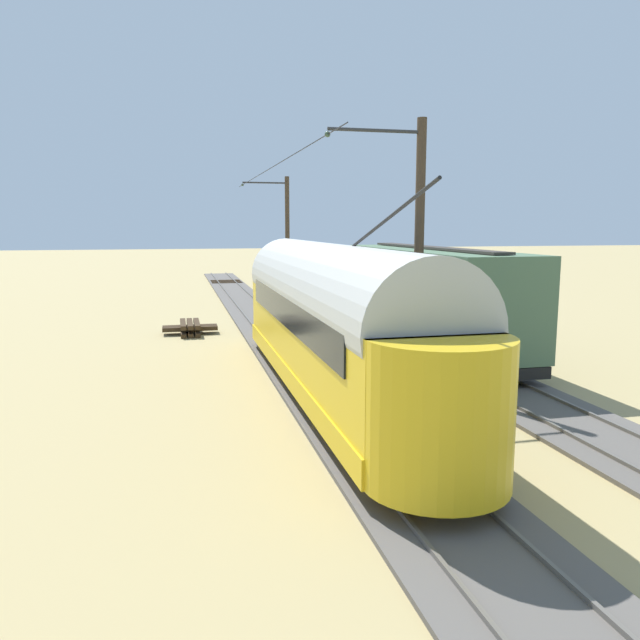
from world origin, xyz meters
name	(u,v)px	position (x,y,z in m)	size (l,w,h in m)	color
ground_plane	(363,355)	(0.00, 0.00, 0.00)	(220.00, 220.00, 0.00)	tan
track_streetcar_siding	(423,349)	(-2.53, -0.31, 0.05)	(2.80, 80.00, 0.18)	#56514C
track_adjacent_siding	(295,355)	(2.53, -0.31, 0.05)	(2.80, 80.00, 0.18)	#56514C
vintage_streetcar	(331,317)	(2.53, 5.00, 2.26)	(2.65, 16.85, 5.40)	gold
boxcar_adjacent	(430,297)	(-2.53, 0.23, 2.16)	(2.96, 11.51, 3.85)	#4C6B4C
catenary_pole_foreground	(286,237)	(-0.15, -16.74, 4.07)	(2.98, 0.28, 7.81)	#423323
catenary_pole_mid_near	(416,250)	(-0.15, 4.58, 4.07)	(2.98, 0.28, 7.81)	#423323
overhead_wire_run	(268,170)	(2.44, -6.78, 7.27)	(2.77, 25.32, 0.18)	black
switch_stand	(377,302)	(-3.86, -9.85, 0.70)	(0.50, 0.30, 1.24)	black
spare_tie_stack	(190,328)	(6.16, -6.18, 0.27)	(2.40, 2.40, 0.54)	#382819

